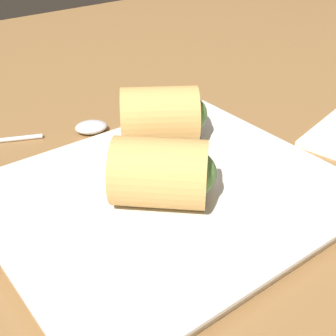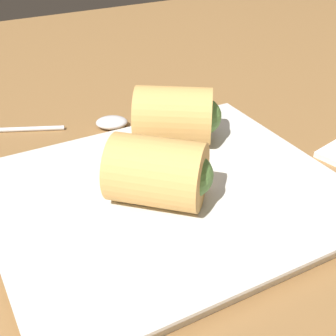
% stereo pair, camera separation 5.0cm
% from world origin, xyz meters
% --- Properties ---
extents(table_surface, '(1.80, 1.40, 0.02)m').
position_xyz_m(table_surface, '(0.00, 0.00, 0.01)').
color(table_surface, olive).
rests_on(table_surface, ground).
extents(serving_plate, '(0.29, 0.25, 0.01)m').
position_xyz_m(serving_plate, '(0.01, -0.03, 0.03)').
color(serving_plate, silver).
rests_on(serving_plate, table_surface).
extents(roll_front_left, '(0.09, 0.09, 0.06)m').
position_xyz_m(roll_front_left, '(0.03, -0.01, 0.06)').
color(roll_front_left, '#DBA356').
rests_on(roll_front_left, serving_plate).
extents(roll_front_right, '(0.09, 0.09, 0.06)m').
position_xyz_m(roll_front_right, '(-0.04, -0.10, 0.06)').
color(roll_front_right, '#DBA356').
rests_on(roll_front_right, serving_plate).
extents(spoon, '(0.17, 0.09, 0.01)m').
position_xyz_m(spoon, '(0.02, -0.19, 0.03)').
color(spoon, silver).
rests_on(spoon, table_surface).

